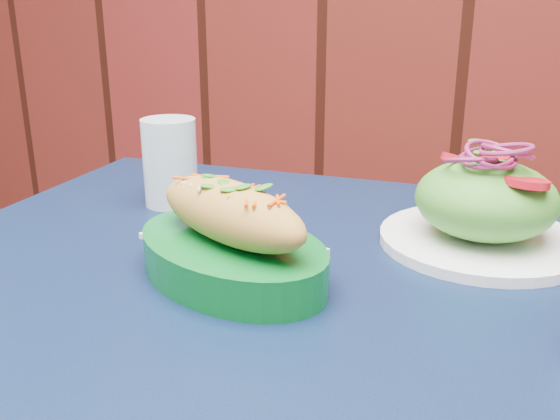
% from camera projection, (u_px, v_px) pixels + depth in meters
% --- Properties ---
extents(cafe_table, '(0.88, 0.88, 0.75)m').
position_uv_depth(cafe_table, '(254.00, 359.00, 0.65)').
color(cafe_table, black).
rests_on(cafe_table, ground).
extents(banh_mi_basket, '(0.27, 0.23, 0.11)m').
position_uv_depth(banh_mi_basket, '(231.00, 238.00, 0.62)').
color(banh_mi_basket, '#065E1E').
rests_on(banh_mi_basket, cafe_table).
extents(salad_plate, '(0.23, 0.23, 0.13)m').
position_uv_depth(salad_plate, '(485.00, 206.00, 0.70)').
color(salad_plate, white).
rests_on(salad_plate, cafe_table).
extents(water_glass, '(0.07, 0.07, 0.12)m').
position_uv_depth(water_glass, '(170.00, 162.00, 0.83)').
color(water_glass, silver).
rests_on(water_glass, cafe_table).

